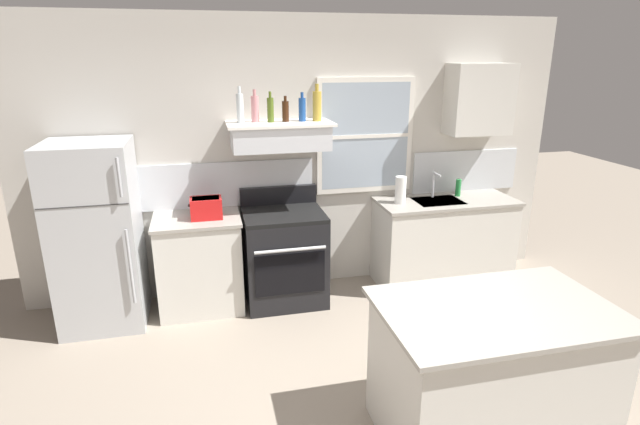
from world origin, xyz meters
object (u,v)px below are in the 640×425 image
object	(u,v)px
refrigerator	(97,236)
dish_soap_bottle	(458,188)
bottle_champagne_gold_foil	(317,106)
paper_towel_roll	(401,190)
bottle_brown_stout	(285,111)
bottle_olive_oil_square	(270,109)
bottle_blue_liqueur	(302,109)
kitchen_island	(490,373)
bottle_rose_pink	(255,108)
bottle_clear_tall	(240,108)
stove_range	(284,256)
toaster	(206,208)

from	to	relation	value
refrigerator	dish_soap_bottle	bearing A→B (deg)	2.60
bottle_champagne_gold_foil	paper_towel_roll	xyz separation A→B (m)	(0.84, -0.05, -0.84)
bottle_brown_stout	dish_soap_bottle	size ratio (longest dim) A/B	1.28
refrigerator	dish_soap_bottle	size ratio (longest dim) A/B	9.15
bottle_olive_oil_square	bottle_blue_liqueur	world-z (taller)	bottle_olive_oil_square
refrigerator	bottle_champagne_gold_foil	size ratio (longest dim) A/B	4.93
kitchen_island	bottle_rose_pink	bearing A→B (deg)	116.91
bottle_clear_tall	bottle_champagne_gold_foil	world-z (taller)	bottle_champagne_gold_foil
bottle_clear_tall	paper_towel_roll	xyz separation A→B (m)	(1.54, -0.09, -0.83)
bottle_olive_oil_square	bottle_champagne_gold_foil	distance (m)	0.43
stove_range	kitchen_island	size ratio (longest dim) A/B	0.78
toaster	bottle_clear_tall	distance (m)	0.95
bottle_champagne_gold_foil	dish_soap_bottle	bearing A→B (deg)	1.76
toaster	kitchen_island	size ratio (longest dim) A/B	0.21
bottle_brown_stout	stove_range	bearing A→B (deg)	-118.43
refrigerator	paper_towel_roll	distance (m)	2.85
bottle_champagne_gold_foil	kitchen_island	bearing A→B (deg)	-75.11
toaster	paper_towel_roll	xyz separation A→B (m)	(1.90, 0.04, 0.04)
toaster	bottle_blue_liqueur	distance (m)	1.25
bottle_blue_liqueur	refrigerator	bearing A→B (deg)	-176.14
stove_range	toaster	bearing A→B (deg)	-179.56
toaster	stove_range	xyz separation A→B (m)	(0.71, 0.01, -0.54)
dish_soap_bottle	bottle_blue_liqueur	bearing A→B (deg)	-178.82
toaster	bottle_brown_stout	size ratio (longest dim) A/B	1.28
bottle_rose_pink	bottle_olive_oil_square	bearing A→B (deg)	-16.18
paper_towel_roll	bottle_brown_stout	bearing A→B (deg)	176.27
bottle_rose_pink	dish_soap_bottle	world-z (taller)	bottle_rose_pink
bottle_brown_stout	toaster	bearing A→B (deg)	-171.34
toaster	bottle_olive_oil_square	bearing A→B (deg)	10.24
bottle_blue_liqueur	stove_range	bearing A→B (deg)	-154.31
toaster	stove_range	world-z (taller)	toaster
refrigerator	kitchen_island	size ratio (longest dim) A/B	1.18
bottle_rose_pink	paper_towel_roll	world-z (taller)	bottle_rose_pink
bottle_champagne_gold_foil	bottle_brown_stout	bearing A→B (deg)	175.90
bottle_rose_pink	kitchen_island	distance (m)	2.91
bottle_blue_liqueur	dish_soap_bottle	size ratio (longest dim) A/B	1.45
dish_soap_bottle	bottle_champagne_gold_foil	bearing A→B (deg)	-178.24
stove_range	bottle_rose_pink	xyz separation A→B (m)	(-0.21, 0.15, 1.40)
bottle_blue_liqueur	paper_towel_roll	size ratio (longest dim) A/B	0.97
bottle_blue_liqueur	paper_towel_roll	bearing A→B (deg)	-3.84
bottle_blue_liqueur	dish_soap_bottle	world-z (taller)	bottle_blue_liqueur
bottle_olive_oil_square	paper_towel_roll	distance (m)	1.51
toaster	bottle_olive_oil_square	world-z (taller)	bottle_olive_oil_square
dish_soap_bottle	stove_range	bearing A→B (deg)	-175.82
bottle_rose_pink	kitchen_island	world-z (taller)	bottle_rose_pink
bottle_rose_pink	dish_soap_bottle	size ratio (longest dim) A/B	1.61
toaster	paper_towel_roll	world-z (taller)	paper_towel_roll
bottle_clear_tall	bottle_champagne_gold_foil	distance (m)	0.70
bottle_champagne_gold_foil	kitchen_island	size ratio (longest dim) A/B	0.24
toaster	bottle_champagne_gold_foil	world-z (taller)	bottle_champagne_gold_foil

